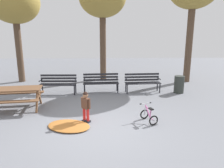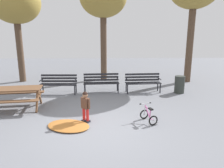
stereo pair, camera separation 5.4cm
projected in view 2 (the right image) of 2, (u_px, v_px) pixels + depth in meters
The scene contains 10 objects.
ground at pixel (97, 129), 5.83m from camera, with size 36.00×36.00×0.00m, color slate.
picnic_table at pixel (15, 93), 7.30m from camera, with size 1.96×1.56×0.79m.
park_bench_far_left at pixel (59, 82), 9.25m from camera, with size 1.61×0.50×0.85m.
park_bench_left at pixel (101, 81), 9.51m from camera, with size 1.62×0.55×0.85m.
park_bench_right at pixel (143, 81), 9.52m from camera, with size 1.63×0.56×0.85m.
child_standing at pixel (85, 105), 6.19m from camera, with size 0.30×0.28×0.95m.
kids_bicycle at pixel (149, 116), 6.27m from camera, with size 0.51×0.63×0.54m.
leaf_pile at pixel (68, 126), 5.98m from camera, with size 1.25×0.88×0.07m, color #B26B2D.
trash_bin at pixel (180, 85), 9.39m from camera, with size 0.44×0.44×0.78m, color #2D332D.
tree_far_left at pixel (15, 4), 10.86m from camera, with size 2.60×2.60×5.32m.
Camera 2 is at (0.27, -5.38, 2.58)m, focal length 33.43 mm.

